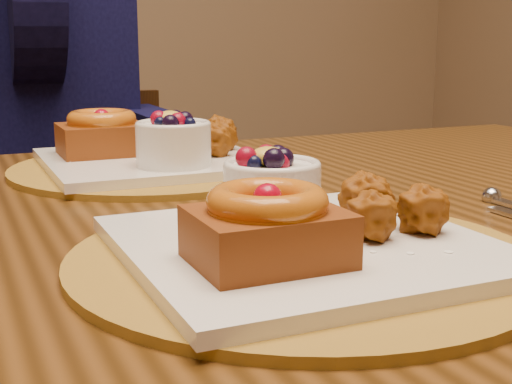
% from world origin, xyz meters
% --- Properties ---
extents(dining_table, '(1.60, 0.90, 0.76)m').
position_xyz_m(dining_table, '(-0.05, -0.01, 0.68)').
color(dining_table, '#321D09').
rests_on(dining_table, ground).
extents(place_setting_near, '(0.38, 0.38, 0.08)m').
position_xyz_m(place_setting_near, '(-0.05, -0.23, 0.78)').
color(place_setting_near, brown).
rests_on(place_setting_near, dining_table).
extents(place_setting_far, '(0.38, 0.38, 0.09)m').
position_xyz_m(place_setting_far, '(-0.05, 0.20, 0.78)').
color(place_setting_far, brown).
rests_on(place_setting_far, dining_table).
extents(chair_far, '(0.40, 0.40, 0.82)m').
position_xyz_m(chair_far, '(-0.05, 0.75, 0.45)').
color(chair_far, black).
rests_on(chair_far, ground).
extents(diner, '(0.50, 0.48, 0.82)m').
position_xyz_m(diner, '(-0.12, 0.84, 0.87)').
color(diner, black).
rests_on(diner, ground).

